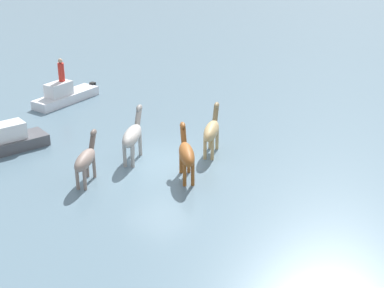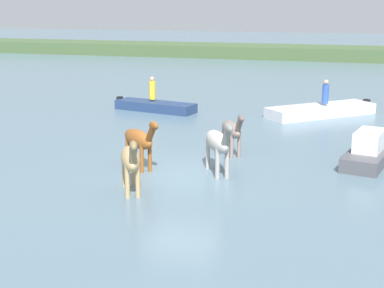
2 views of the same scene
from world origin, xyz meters
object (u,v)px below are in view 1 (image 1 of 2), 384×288
boat_tender_starboard (65,97)px  horse_gray_outer (86,159)px  horse_chestnut_trailing (133,135)px  person_watcher_seated (61,71)px  horse_lead (186,154)px  horse_dark_mare (212,130)px

boat_tender_starboard → horse_gray_outer: bearing=51.1°
horse_chestnut_trailing → horse_gray_outer: 2.52m
horse_chestnut_trailing → horse_gray_outer: (-0.08, 2.51, -0.14)m
boat_tender_starboard → person_watcher_seated: (0.05, 0.06, 1.41)m
horse_chestnut_trailing → horse_lead: bearing=-117.4°
horse_chestnut_trailing → horse_dark_mare: size_ratio=1.04×
horse_lead → boat_tender_starboard: size_ratio=0.48×
horse_gray_outer → person_watcher_seated: person_watcher_seated is taller
horse_gray_outer → person_watcher_seated: bearing=26.9°
horse_dark_mare → person_watcher_seated: (9.98, -0.26, 0.69)m
horse_chestnut_trailing → boat_tender_starboard: (7.90, -2.86, -0.77)m
horse_lead → horse_dark_mare: size_ratio=0.87×
horse_lead → person_watcher_seated: 11.02m
horse_chestnut_trailing → horse_lead: horse_chestnut_trailing is taller
horse_lead → person_watcher_seated: person_watcher_seated is taller
horse_chestnut_trailing → person_watcher_seated: (7.94, -2.80, 0.64)m
horse_gray_outer → horse_chestnut_trailing: bearing=-27.8°
person_watcher_seated → horse_dark_mare: bearing=178.5°
horse_dark_mare → boat_tender_starboard: bearing=61.1°
horse_dark_mare → person_watcher_seated: person_watcher_seated is taller
horse_lead → horse_dark_mare: (0.67, -2.43, 0.01)m
horse_chestnut_trailing → horse_gray_outer: size_ratio=1.14×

